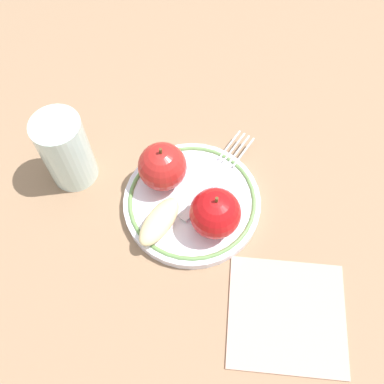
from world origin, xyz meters
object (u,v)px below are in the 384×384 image
(apple_slice_front, at_px, (159,221))
(apple_red_whole, at_px, (215,213))
(plate, at_px, (192,202))
(napkin_folded, at_px, (287,314))
(drinking_glass, at_px, (66,151))
(fork, at_px, (215,177))
(apple_second_whole, at_px, (162,167))

(apple_slice_front, bearing_deg, apple_red_whole, -56.62)
(apple_red_whole, height_order, apple_slice_front, apple_red_whole)
(plate, xyz_separation_m, apple_slice_front, (0.03, -0.05, 0.02))
(apple_slice_front, xyz_separation_m, napkin_folded, (0.14, 0.13, -0.03))
(apple_red_whole, bearing_deg, plate, -153.87)
(drinking_glass, bearing_deg, apple_red_whole, 53.89)
(plate, xyz_separation_m, fork, (-0.03, 0.04, 0.01))
(apple_second_whole, xyz_separation_m, fork, (0.01, 0.07, -0.03))
(plate, distance_m, napkin_folded, 0.19)
(drinking_glass, xyz_separation_m, napkin_folded, (0.26, 0.24, -0.05))
(apple_slice_front, xyz_separation_m, fork, (-0.06, 0.09, -0.01))
(plate, xyz_separation_m, apple_second_whole, (-0.04, -0.03, 0.04))
(apple_second_whole, relative_size, fork, 0.56)
(plate, distance_m, fork, 0.05)
(apple_red_whole, relative_size, drinking_glass, 0.65)
(fork, bearing_deg, apple_red_whole, -148.05)
(apple_second_whole, bearing_deg, fork, 79.54)
(apple_slice_front, distance_m, napkin_folded, 0.20)
(napkin_folded, bearing_deg, fork, -167.13)
(apple_red_whole, relative_size, apple_second_whole, 1.00)
(napkin_folded, bearing_deg, apple_second_whole, -151.35)
(apple_slice_front, relative_size, fork, 0.58)
(apple_second_whole, bearing_deg, napkin_folded, 28.65)
(fork, distance_m, drinking_glass, 0.21)
(plate, xyz_separation_m, apple_red_whole, (0.04, 0.02, 0.04))
(plate, xyz_separation_m, drinking_glass, (-0.09, -0.16, 0.05))
(apple_red_whole, distance_m, apple_second_whole, 0.10)
(fork, height_order, napkin_folded, fork)
(apple_second_whole, height_order, drinking_glass, drinking_glass)
(apple_red_whole, xyz_separation_m, apple_slice_front, (-0.01, -0.07, -0.02))
(plate, xyz_separation_m, napkin_folded, (0.17, 0.08, -0.01))
(apple_slice_front, bearing_deg, napkin_folded, -93.47)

